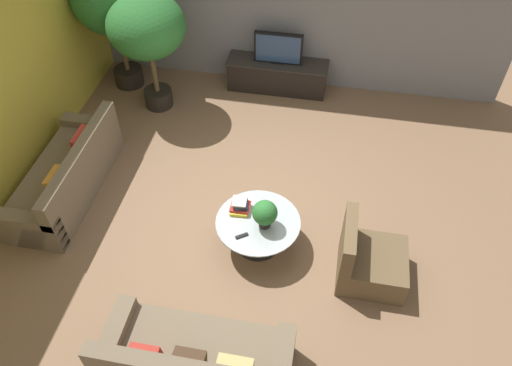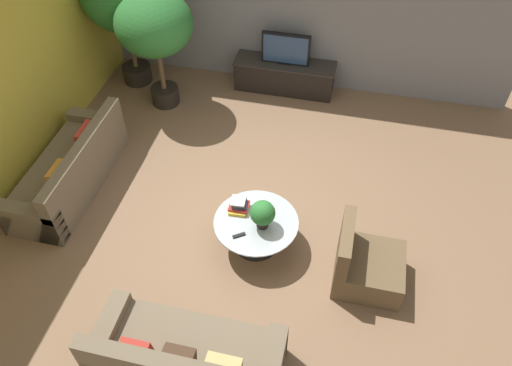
# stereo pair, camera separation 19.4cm
# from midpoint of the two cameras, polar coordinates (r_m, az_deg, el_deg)

# --- Properties ---
(ground_plane) EXTENTS (24.00, 24.00, 0.00)m
(ground_plane) POSITION_cam_midpoint_polar(r_m,az_deg,el_deg) (6.87, -1.95, -3.38)
(ground_plane) COLOR brown
(media_console) EXTENTS (1.73, 0.50, 0.54)m
(media_console) POSITION_cam_midpoint_polar(r_m,az_deg,el_deg) (8.86, 1.81, 12.23)
(media_console) COLOR black
(media_console) RESTS_ON ground
(television) EXTENTS (0.81, 0.13, 0.54)m
(television) POSITION_cam_midpoint_polar(r_m,az_deg,el_deg) (8.58, 1.90, 15.12)
(television) COLOR black
(television) RESTS_ON media_console
(coffee_table) EXTENTS (1.06, 1.06, 0.44)m
(coffee_table) POSITION_cam_midpoint_polar(r_m,az_deg,el_deg) (6.29, -0.65, -5.19)
(coffee_table) COLOR black
(coffee_table) RESTS_ON ground
(couch_by_wall) EXTENTS (0.84, 2.12, 0.84)m
(couch_by_wall) POSITION_cam_midpoint_polar(r_m,az_deg,el_deg) (7.45, -21.45, 0.69)
(couch_by_wall) COLOR brown
(couch_by_wall) RESTS_ON ground
(couch_near_entry) EXTENTS (1.94, 0.84, 0.84)m
(couch_near_entry) POSITION_cam_midpoint_polar(r_m,az_deg,el_deg) (5.46, -7.92, -19.60)
(couch_near_entry) COLOR brown
(couch_near_entry) RESTS_ON ground
(armchair_wicker) EXTENTS (0.80, 0.76, 0.86)m
(armchair_wicker) POSITION_cam_midpoint_polar(r_m,az_deg,el_deg) (6.17, 11.78, -8.75)
(armchair_wicker) COLOR brown
(armchair_wicker) RESTS_ON ground
(potted_palm_corner) EXTENTS (1.20, 1.20, 1.95)m
(potted_palm_corner) POSITION_cam_midpoint_polar(r_m,az_deg,el_deg) (8.06, -13.08, 16.71)
(potted_palm_corner) COLOR black
(potted_palm_corner) RESTS_ON ground
(potted_plant_tabletop) EXTENTS (0.31, 0.31, 0.39)m
(potted_plant_tabletop) POSITION_cam_midpoint_polar(r_m,az_deg,el_deg) (5.98, 0.08, -3.51)
(potted_plant_tabletop) COLOR black
(potted_plant_tabletop) RESTS_ON coffee_table
(book_stack) EXTENTS (0.25, 0.25, 0.15)m
(book_stack) POSITION_cam_midpoint_polar(r_m,az_deg,el_deg) (6.27, -2.72, -2.67)
(book_stack) COLOR gold
(book_stack) RESTS_ON coffee_table
(remote_black) EXTENTS (0.15, 0.12, 0.02)m
(remote_black) POSITION_cam_midpoint_polar(r_m,az_deg,el_deg) (6.04, -2.56, -6.06)
(remote_black) COLOR black
(remote_black) RESTS_ON coffee_table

